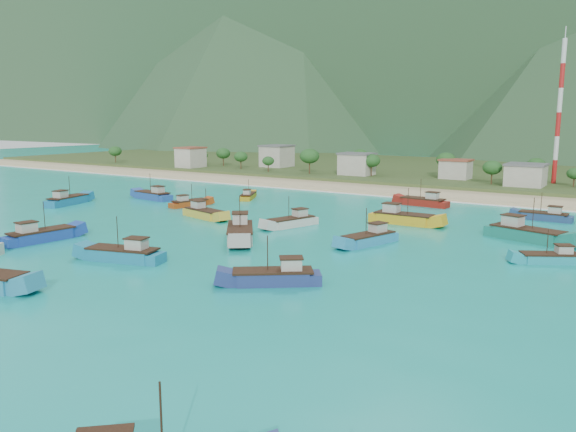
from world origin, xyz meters
The scene contains 23 objects.
ground centered at (0.00, 0.00, 0.00)m, with size 600.00×600.00×0.00m, color #0D9180.
beach centered at (0.00, 79.00, 0.00)m, with size 400.00×18.00×1.20m, color beige.
land centered at (0.00, 140.00, 0.00)m, with size 400.00×110.00×2.40m, color #385123.
surf_line centered at (0.00, 69.50, 0.00)m, with size 400.00×2.50×0.08m, color white.
village centered at (6.97, 101.96, 4.78)m, with size 209.32×29.10×7.44m.
vegetation centered at (-2.05, 103.33, 5.04)m, with size 274.54×25.35×8.28m.
radio_tower centered at (27.03, 108.00, 20.68)m, with size 1.20×1.20×38.17m.
boat_0 centered at (39.18, 20.97, 0.51)m, with size 8.55×6.38×4.98m.
boat_2 centered at (-31.39, 47.36, 0.52)m, with size 5.99×8.74×5.02m.
boat_5 centered at (-35.24, 31.01, 0.57)m, with size 4.85×9.33×5.29m.
boat_6 centered at (-4.78, 10.03, 0.99)m, with size 10.84×12.59×7.63m.
boat_9 centered at (-9.45, -9.47, 0.79)m, with size 11.47×6.11×6.50m.
boat_10 centered at (33.05, 55.05, 0.63)m, with size 9.66×3.17×5.65m.
boat_12 centered at (-22.95, 21.92, 0.74)m, with size 10.96×5.68×6.21m.
boat_14 centered at (-59.98, 18.10, 0.82)m, with size 5.87×11.76×6.67m.
boat_15 centered at (11.83, 37.01, 0.89)m, with size 11.96×3.53×7.06m.
boat_17 centered at (-3.79, 23.87, 0.69)m, with size 5.79×10.51×5.96m.
boat_18 centered at (13.73, -7.23, 0.73)m, with size 10.26×8.76×6.20m.
boat_19 centered at (-30.11, -8.29, 0.81)m, with size 4.31×11.45×6.62m.
boat_21 centered at (-49.99, 34.32, 0.80)m, with size 11.43×4.67×6.56m.
boat_22 centered at (13.95, 18.16, 0.72)m, with size 5.87×10.76×6.10m.
boat_26 centered at (33.55, 34.06, 0.94)m, with size 12.96×7.17×7.34m.
boat_27 centered at (7.68, 59.85, 0.76)m, with size 10.98×4.17×6.34m.
Camera 1 is at (49.41, -59.17, 19.01)m, focal length 35.00 mm.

